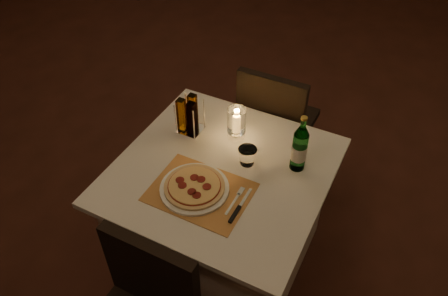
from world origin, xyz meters
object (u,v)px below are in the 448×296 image
at_px(main_table, 222,216).
at_px(plate, 195,188).
at_px(chair_far, 275,117).
at_px(hurricane_candle, 237,122).
at_px(pizza, 194,186).
at_px(tumbler, 247,156).
at_px(water_bottle, 300,148).

distance_m(main_table, plate, 0.42).
bearing_deg(chair_far, hurricane_candle, -94.60).
bearing_deg(pizza, main_table, 74.47).
relative_size(chair_far, tumbler, 9.89).
relative_size(tumbler, water_bottle, 0.30).
bearing_deg(plate, hurricane_candle, 88.42).
height_order(main_table, tumbler, tumbler).
bearing_deg(main_table, hurricane_candle, 99.30).
height_order(pizza, tumbler, tumbler).
bearing_deg(pizza, plate, 70.59).
distance_m(main_table, hurricane_candle, 0.53).
bearing_deg(pizza, chair_far, 86.80).
xyz_separation_m(chair_far, pizza, (-0.05, -0.89, 0.22)).
xyz_separation_m(main_table, water_bottle, (0.32, 0.18, 0.49)).
bearing_deg(tumbler, hurricane_candle, 131.84).
relative_size(chair_far, pizza, 3.21).
xyz_separation_m(chair_far, water_bottle, (0.32, -0.54, 0.32)).
height_order(chair_far, water_bottle, water_bottle).
relative_size(main_table, plate, 3.12).
height_order(chair_far, tumbler, chair_far).
relative_size(main_table, pizza, 3.57).
height_order(plate, water_bottle, water_bottle).
height_order(tumbler, water_bottle, water_bottle).
relative_size(chair_far, plate, 2.81).
xyz_separation_m(plate, water_bottle, (0.37, 0.36, 0.11)).
xyz_separation_m(water_bottle, hurricane_candle, (-0.36, 0.06, -0.02)).
distance_m(main_table, pizza, 0.44).
relative_size(water_bottle, hurricane_candle, 1.67).
bearing_deg(tumbler, chair_far, 98.25).
relative_size(main_table, chair_far, 1.11).
bearing_deg(main_table, tumbler, 45.36).
distance_m(pizza, hurricane_candle, 0.42).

